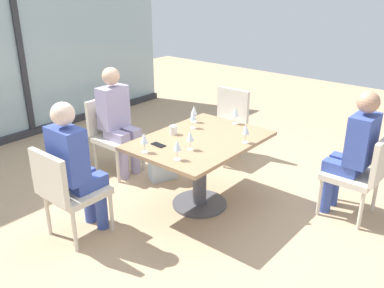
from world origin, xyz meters
TOP-DOWN VIEW (x-y plane):
  - ground_plane at (0.00, 0.00)m, footprint 12.00×12.00m
  - window_wall_backdrop at (0.00, 3.20)m, footprint 5.17×0.10m
  - dining_table_main at (0.00, 0.00)m, footprint 1.31×0.96m
  - chair_near_window at (0.00, 1.32)m, footprint 0.46×0.51m
  - chair_front_right at (0.79, -1.32)m, footprint 0.46×0.50m
  - chair_far_left at (-1.18, 0.52)m, footprint 0.50×0.46m
  - chair_far_right at (1.18, 0.52)m, footprint 0.50×0.46m
  - person_near_window at (-0.00, 1.21)m, footprint 0.34×0.39m
  - person_front_right at (0.79, -1.21)m, footprint 0.34×0.39m
  - person_far_left at (-1.07, 0.52)m, footprint 0.39×0.34m
  - wine_glass_0 at (0.20, -0.39)m, footprint 0.07×0.07m
  - wine_glass_1 at (0.19, 0.25)m, footprint 0.07×0.07m
  - wine_glass_2 at (0.34, 0.36)m, footprint 0.07×0.07m
  - wine_glass_3 at (-0.57, 0.18)m, footprint 0.07×0.07m
  - wine_glass_4 at (0.58, -0.01)m, footprint 0.07×0.07m
  - wine_glass_5 at (-0.27, -0.10)m, footprint 0.07×0.07m
  - wine_glass_6 at (-0.51, -0.15)m, footprint 0.07×0.07m
  - coffee_cup at (-0.07, 0.28)m, footprint 0.08×0.08m
  - cell_phone_on_table at (-0.37, 0.20)m, footprint 0.08×0.15m
  - handbag_0 at (0.18, 0.69)m, footprint 0.34×0.27m

SIDE VIEW (x-z plane):
  - ground_plane at x=0.00m, z-range 0.00..0.00m
  - handbag_0 at x=0.18m, z-range 0.00..0.28m
  - chair_near_window at x=0.00m, z-range 0.06..0.93m
  - chair_front_right at x=0.79m, z-range 0.06..0.93m
  - chair_far_left at x=-1.18m, z-range 0.06..0.93m
  - chair_far_right at x=1.18m, z-range 0.06..0.93m
  - dining_table_main at x=0.00m, z-range 0.19..0.92m
  - person_near_window at x=0.00m, z-range 0.07..1.33m
  - person_front_right at x=0.79m, z-range 0.07..1.33m
  - person_far_left at x=-1.07m, z-range 0.07..1.33m
  - cell_phone_on_table at x=-0.37m, z-range 0.73..0.74m
  - coffee_cup at x=-0.07m, z-range 0.73..0.82m
  - wine_glass_0 at x=0.20m, z-range 0.77..0.95m
  - wine_glass_1 at x=0.19m, z-range 0.77..0.95m
  - wine_glass_2 at x=0.34m, z-range 0.77..0.95m
  - wine_glass_3 at x=-0.57m, z-range 0.77..0.95m
  - wine_glass_4 at x=0.58m, z-range 0.77..0.95m
  - wine_glass_5 at x=-0.27m, z-range 0.77..0.95m
  - wine_glass_6 at x=-0.51m, z-range 0.77..0.95m
  - window_wall_backdrop at x=0.00m, z-range -0.14..2.56m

